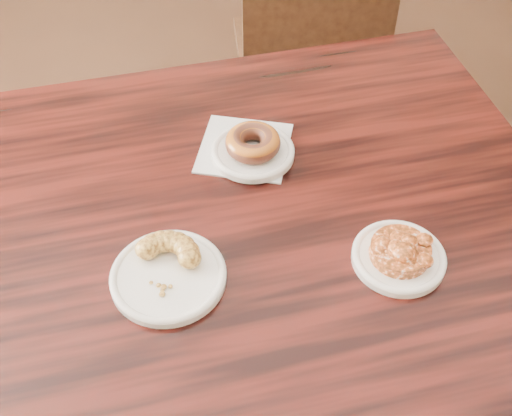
# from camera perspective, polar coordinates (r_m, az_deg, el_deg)

# --- Properties ---
(floor) EXTENTS (5.00, 5.00, 0.00)m
(floor) POSITION_cam_1_polar(r_m,az_deg,el_deg) (1.74, -1.26, -14.52)
(floor) COLOR black
(floor) RESTS_ON ground
(cafe_table) EXTENTS (1.27, 1.27, 0.75)m
(cafe_table) POSITION_cam_1_polar(r_m,az_deg,el_deg) (1.33, 1.45, -13.21)
(cafe_table) COLOR black
(cafe_table) RESTS_ON floor
(chair_far) EXTENTS (0.50, 0.50, 0.90)m
(chair_far) POSITION_cam_1_polar(r_m,az_deg,el_deg) (1.94, 4.33, 13.44)
(chair_far) COLOR black
(chair_far) RESTS_ON floor
(napkin) EXTENTS (0.17, 0.17, 0.00)m
(napkin) POSITION_cam_1_polar(r_m,az_deg,el_deg) (1.16, -1.05, 5.35)
(napkin) COLOR silver
(napkin) RESTS_ON cafe_table
(plate_donut) EXTENTS (0.15, 0.15, 0.01)m
(plate_donut) POSITION_cam_1_polar(r_m,az_deg,el_deg) (1.14, -0.28, 4.97)
(plate_donut) COLOR white
(plate_donut) RESTS_ON napkin
(plate_cruller) EXTENTS (0.17, 0.17, 0.01)m
(plate_cruller) POSITION_cam_1_polar(r_m,az_deg,el_deg) (0.97, -7.80, -6.07)
(plate_cruller) COLOR white
(plate_cruller) RESTS_ON cafe_table
(plate_fritter) EXTENTS (0.14, 0.14, 0.01)m
(plate_fritter) POSITION_cam_1_polar(r_m,az_deg,el_deg) (1.01, 12.55, -4.34)
(plate_fritter) COLOR white
(plate_fritter) RESTS_ON cafe_table
(glazed_donut) EXTENTS (0.10, 0.10, 0.03)m
(glazed_donut) POSITION_cam_1_polar(r_m,az_deg,el_deg) (1.13, -0.28, 5.84)
(glazed_donut) COLOR brown
(glazed_donut) RESTS_ON plate_donut
(apple_fritter) EXTENTS (0.13, 0.13, 0.03)m
(apple_fritter) POSITION_cam_1_polar(r_m,az_deg,el_deg) (1.00, 12.75, -3.59)
(apple_fritter) COLOR #421C07
(apple_fritter) RESTS_ON plate_fritter
(cruller_fragment) EXTENTS (0.12, 0.12, 0.03)m
(cruller_fragment) POSITION_cam_1_polar(r_m,az_deg,el_deg) (0.96, -7.93, -5.28)
(cruller_fragment) COLOR brown
(cruller_fragment) RESTS_ON plate_cruller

